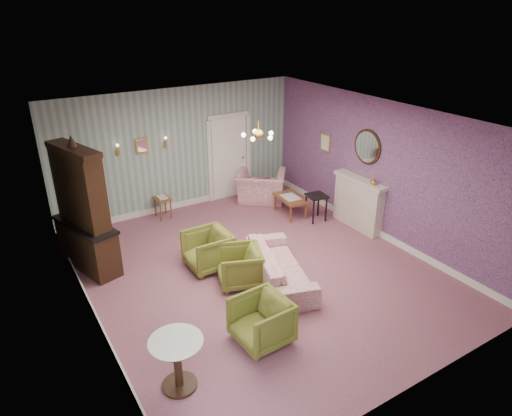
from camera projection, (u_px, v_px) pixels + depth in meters
floor at (258, 270)px, 8.70m from camera, size 7.00×7.00×0.00m
ceiling at (259, 119)px, 7.50m from camera, size 7.00×7.00×0.00m
wall_back at (179, 150)px, 10.80m from camera, size 6.00×0.00×6.00m
wall_front at (416, 302)px, 5.39m from camera, size 6.00×0.00×6.00m
wall_left at (83, 244)px, 6.66m from camera, size 0.00×7.00×7.00m
wall_right at (380, 170)px, 9.54m from camera, size 0.00×7.00×7.00m
wall_right_floral at (380, 170)px, 9.53m from camera, size 0.00×7.00×7.00m
door at (229, 156)px, 11.55m from camera, size 1.12×0.12×2.16m
olive_chair_a at (261, 319)px, 6.75m from camera, size 0.76×0.80×0.79m
olive_chair_b at (240, 265)px, 8.16m from camera, size 0.92×0.94×0.77m
olive_chair_c at (208, 248)px, 8.65m from camera, size 0.75×0.80×0.81m
sofa_chintz at (280, 261)px, 8.24m from camera, size 1.19×2.15×0.81m
wingback_chair at (261, 182)px, 11.51m from camera, size 1.39×1.32×1.02m
dresser at (81, 206)px, 8.31m from camera, size 0.93×1.61×2.53m
fireplace at (358, 203)px, 10.14m from camera, size 0.30×1.40×1.16m
mantel_vase at (374, 181)px, 9.55m from camera, size 0.15×0.15×0.15m
oval_mirror at (367, 147)px, 9.66m from camera, size 0.04×0.76×0.84m
framed_print at (326, 143)px, 10.81m from camera, size 0.04×0.34×0.42m
coffee_table at (290, 206)px, 10.86m from camera, size 0.59×0.94×0.46m
side_table_black at (316, 208)px, 10.56m from camera, size 0.47×0.47×0.63m
pedestal_table at (178, 364)px, 5.94m from camera, size 0.91×0.91×0.77m
nesting_table at (163, 207)px, 10.71m from camera, size 0.34×0.42×0.54m
gilt_mirror_back at (142, 146)px, 10.24m from camera, size 0.28×0.06×0.36m
sconce_left at (118, 150)px, 9.96m from camera, size 0.16×0.12×0.30m
sconce_right at (165, 143)px, 10.48m from camera, size 0.16×0.12×0.30m
chandelier at (258, 135)px, 7.61m from camera, size 0.56×0.56×0.36m
burgundy_cushion at (263, 185)px, 11.38m from camera, size 0.41×0.28×0.39m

